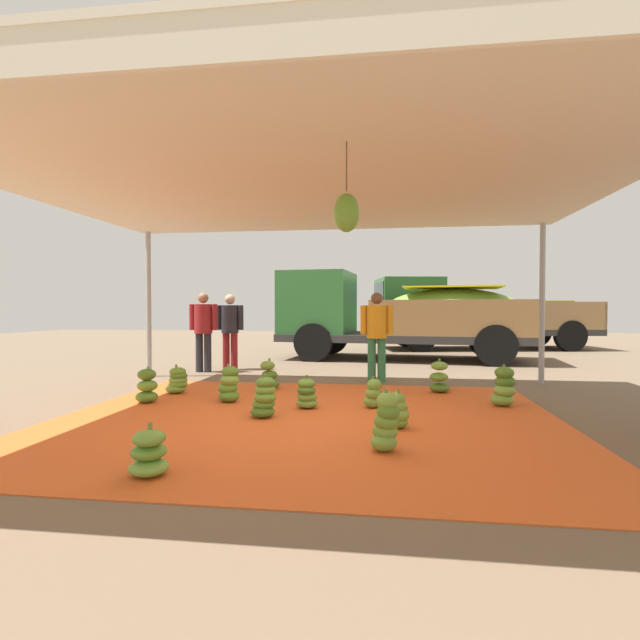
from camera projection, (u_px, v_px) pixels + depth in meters
ground_plane at (333, 382)px, 9.00m from camera, size 40.00×40.00×0.00m
tarp_orange at (307, 418)px, 6.02m from camera, size 6.25×5.48×0.01m
tent_canopy at (306, 184)px, 5.86m from camera, size 8.00×7.00×2.99m
banana_bunch_0 at (504, 388)px, 6.78m from camera, size 0.45×0.42×0.58m
banana_bunch_1 at (386, 423)px, 4.63m from camera, size 0.34×0.34×0.60m
banana_bunch_2 at (399, 412)px, 5.49m from camera, size 0.31×0.32×0.46m
banana_bunch_3 at (373, 394)px, 6.62m from camera, size 0.35×0.35×0.44m
banana_bunch_4 at (178, 381)px, 7.80m from camera, size 0.44×0.44×0.46m
banana_bunch_5 at (147, 387)px, 7.02m from camera, size 0.42×0.43×0.53m
banana_bunch_6 at (439, 378)px, 7.86m from camera, size 0.46×0.46×0.55m
banana_bunch_7 at (229, 385)px, 7.08m from camera, size 0.43×0.43×0.56m
banana_bunch_8 at (270, 376)px, 8.20m from camera, size 0.40×0.41×0.52m
banana_bunch_9 at (264, 398)px, 6.08m from camera, size 0.44×0.47×0.55m
banana_bunch_10 at (307, 394)px, 6.61m from camera, size 0.40×0.40×0.46m
banana_bunch_11 at (149, 454)px, 3.94m from camera, size 0.42×0.43×0.44m
cargo_truck_main at (396, 314)px, 13.09m from camera, size 6.83×3.03×2.40m
cargo_truck_far at (471, 315)px, 16.47m from camera, size 7.48×3.62×2.40m
worker_0 at (203, 326)px, 10.45m from camera, size 0.63×0.39×1.73m
worker_1 at (230, 326)px, 10.85m from camera, size 0.62×0.38×1.70m
worker_2 at (377, 330)px, 9.08m from camera, size 0.62×0.38×1.69m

